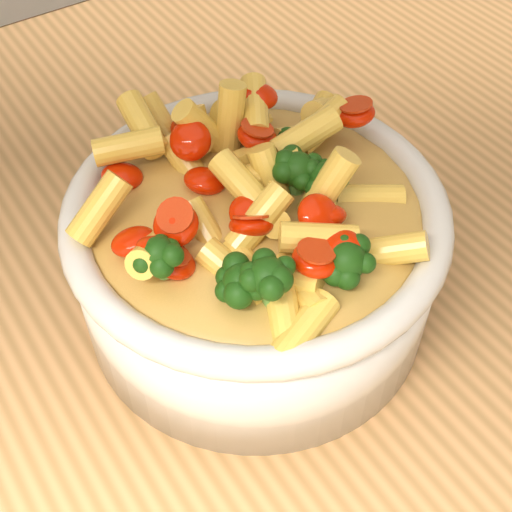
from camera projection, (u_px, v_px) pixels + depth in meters
table at (137, 395)px, 0.56m from camera, size 1.20×0.80×0.90m
serving_bowl at (256, 255)px, 0.46m from camera, size 0.23×0.23×0.10m
pasta_salad at (256, 183)px, 0.41m from camera, size 0.19×0.19×0.04m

